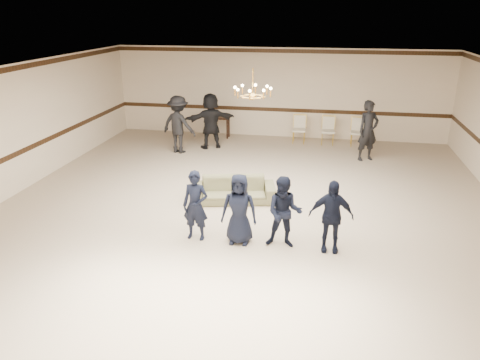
# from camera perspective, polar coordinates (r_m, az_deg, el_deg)

# --- Properties ---
(room) EXTENTS (12.01, 14.01, 3.21)m
(room) POSITION_cam_1_polar(r_m,az_deg,el_deg) (10.11, 0.63, 4.06)
(room) COLOR tan
(room) RESTS_ON ground
(chair_rail) EXTENTS (12.00, 0.02, 0.14)m
(chair_rail) POSITION_cam_1_polar(r_m,az_deg,el_deg) (16.97, 4.76, 8.72)
(chair_rail) COLOR #311C0E
(chair_rail) RESTS_ON wall_back
(crown_molding) EXTENTS (12.00, 0.02, 0.14)m
(crown_molding) POSITION_cam_1_polar(r_m,az_deg,el_deg) (16.67, 4.98, 15.74)
(crown_molding) COLOR #311C0E
(crown_molding) RESTS_ON wall_back
(chandelier) EXTENTS (0.94, 0.94, 0.89)m
(chandelier) POSITION_cam_1_polar(r_m,az_deg,el_deg) (10.79, 1.60, 12.06)
(chandelier) COLOR gold
(chandelier) RESTS_ON ceiling
(boy_a) EXTENTS (0.56, 0.39, 1.47)m
(boy_a) POSITION_cam_1_polar(r_m,az_deg,el_deg) (9.32, -5.56, -3.21)
(boy_a) COLOR black
(boy_a) RESTS_ON floor
(boy_b) EXTENTS (0.73, 0.48, 1.47)m
(boy_b) POSITION_cam_1_polar(r_m,az_deg,el_deg) (9.12, -0.11, -3.64)
(boy_b) COLOR black
(boy_b) RESTS_ON floor
(boy_c) EXTENTS (0.71, 0.56, 1.47)m
(boy_c) POSITION_cam_1_polar(r_m,az_deg,el_deg) (9.01, 5.54, -4.06)
(boy_c) COLOR black
(boy_c) RESTS_ON floor
(boy_d) EXTENTS (0.87, 0.39, 1.47)m
(boy_d) POSITION_cam_1_polar(r_m,az_deg,el_deg) (9.00, 11.27, -4.44)
(boy_d) COLOR black
(boy_d) RESTS_ON floor
(settee) EXTENTS (2.15, 1.21, 0.59)m
(settee) POSITION_cam_1_polar(r_m,az_deg,el_deg) (11.25, -0.79, -1.22)
(settee) COLOR #6C6B48
(settee) RESTS_ON floor
(adult_left) EXTENTS (1.36, 1.02, 1.87)m
(adult_left) POSITION_cam_1_polar(r_m,az_deg,el_deg) (15.10, -7.66, 6.87)
(adult_left) COLOR black
(adult_left) RESTS_ON floor
(adult_mid) EXTENTS (1.79, 1.30, 1.87)m
(adult_mid) POSITION_cam_1_polar(r_m,az_deg,el_deg) (15.50, -3.67, 7.37)
(adult_mid) COLOR black
(adult_mid) RESTS_ON floor
(adult_right) EXTENTS (0.81, 0.72, 1.87)m
(adult_right) POSITION_cam_1_polar(r_m,az_deg,el_deg) (14.72, 15.67, 5.93)
(adult_right) COLOR black
(adult_right) RESTS_ON floor
(banquet_chair_left) EXTENTS (0.47, 0.47, 0.95)m
(banquet_chair_left) POSITION_cam_1_polar(r_m,az_deg,el_deg) (16.31, 7.38, 6.24)
(banquet_chair_left) COLOR beige
(banquet_chair_left) RESTS_ON floor
(banquet_chair_mid) EXTENTS (0.49, 0.49, 0.95)m
(banquet_chair_mid) POSITION_cam_1_polar(r_m,az_deg,el_deg) (16.29, 10.91, 6.02)
(banquet_chair_mid) COLOR beige
(banquet_chair_mid) RESTS_ON floor
(banquet_chair_right) EXTENTS (0.49, 0.49, 0.95)m
(banquet_chair_right) POSITION_cam_1_polar(r_m,az_deg,el_deg) (16.33, 14.43, 5.78)
(banquet_chair_right) COLOR beige
(banquet_chair_right) RESTS_ON floor
(console_table) EXTENTS (0.92, 0.43, 0.76)m
(console_table) POSITION_cam_1_polar(r_m,az_deg,el_deg) (16.95, -2.83, 6.60)
(console_table) COLOR black
(console_table) RESTS_ON floor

